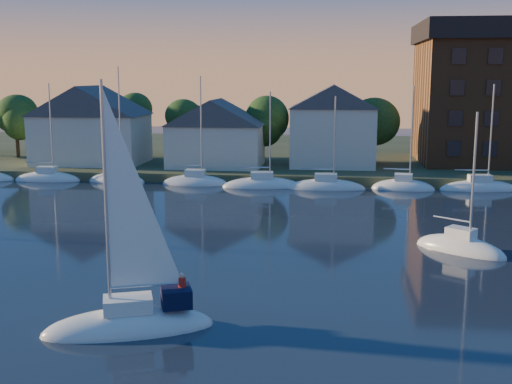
% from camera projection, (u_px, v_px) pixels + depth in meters
% --- Properties ---
extents(shoreline_land, '(160.00, 50.00, 2.00)m').
position_uv_depth(shoreline_land, '(278.00, 157.00, 95.10)').
color(shoreline_land, '#2C3720').
rests_on(shoreline_land, ground).
extents(wooden_dock, '(120.00, 3.00, 1.00)m').
position_uv_depth(wooden_dock, '(261.00, 182.00, 72.62)').
color(wooden_dock, brown).
rests_on(wooden_dock, ground).
extents(clubhouse_west, '(13.65, 9.45, 9.64)m').
position_uv_depth(clubhouse_west, '(91.00, 124.00, 79.91)').
color(clubhouse_west, beige).
rests_on(clubhouse_west, shoreline_land).
extents(clubhouse_centre, '(11.55, 8.40, 8.08)m').
position_uv_depth(clubhouse_centre, '(216.00, 132.00, 77.27)').
color(clubhouse_centre, beige).
rests_on(clubhouse_centre, shoreline_land).
extents(clubhouse_east, '(10.50, 8.40, 9.80)m').
position_uv_depth(clubhouse_east, '(333.00, 125.00, 77.49)').
color(clubhouse_east, beige).
rests_on(clubhouse_east, shoreline_land).
extents(tree_line, '(93.40, 5.40, 8.90)m').
position_uv_depth(tree_line, '(286.00, 113.00, 81.87)').
color(tree_line, '#332417').
rests_on(tree_line, shoreline_land).
extents(moored_fleet, '(87.50, 2.40, 12.05)m').
position_uv_depth(moored_fleet, '(258.00, 185.00, 69.67)').
color(moored_fleet, silver).
rests_on(moored_fleet, ground).
extents(hero_sailboat, '(8.44, 5.11, 12.77)m').
position_uv_depth(hero_sailboat, '(131.00, 319.00, 30.09)').
color(hero_sailboat, silver).
rests_on(hero_sailboat, ground).
extents(drifting_sailboat_right, '(6.53, 5.75, 10.60)m').
position_uv_depth(drifting_sailboat_right, '(460.00, 250.00, 43.74)').
color(drifting_sailboat_right, silver).
rests_on(drifting_sailboat_right, ground).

